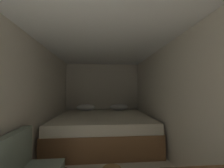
# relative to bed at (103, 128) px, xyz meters

# --- Properties ---
(wall_back) EXTENTS (2.46, 0.05, 2.14)m
(wall_back) POSITION_rel_bed_xyz_m (0.00, 1.06, 0.73)
(wall_back) COLOR beige
(wall_back) RESTS_ON ground
(wall_left) EXTENTS (0.05, 4.68, 2.14)m
(wall_left) POSITION_rel_bed_xyz_m (-1.21, -1.30, 0.73)
(wall_left) COLOR beige
(wall_left) RESTS_ON ground
(wall_right) EXTENTS (0.05, 4.68, 2.14)m
(wall_right) POSITION_rel_bed_xyz_m (1.21, -1.30, 0.73)
(wall_right) COLOR beige
(wall_right) RESTS_ON ground
(ceiling_slab) EXTENTS (2.46, 4.68, 0.05)m
(ceiling_slab) POSITION_rel_bed_xyz_m (0.00, -1.30, 1.83)
(ceiling_slab) COLOR white
(ceiling_slab) RESTS_ON wall_left
(bed) EXTENTS (2.24, 2.02, 0.85)m
(bed) POSITION_rel_bed_xyz_m (0.00, 0.00, 0.00)
(bed) COLOR brown
(bed) RESTS_ON ground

